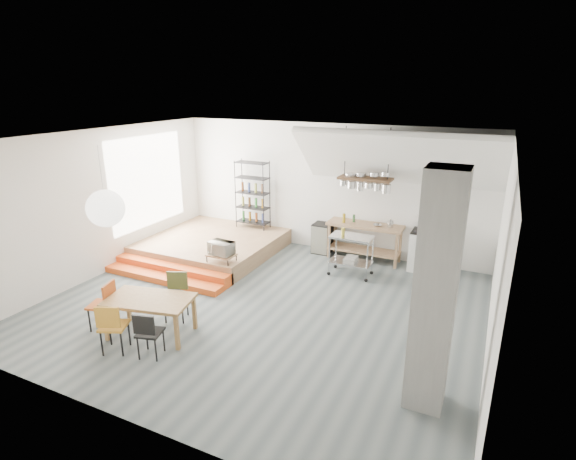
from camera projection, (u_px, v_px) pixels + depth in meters
The scene contains 26 objects.
floor at pixel (262, 305), 8.71m from camera, with size 8.00×8.00×0.00m, color #515B5E.
wall_back at pixel (328, 188), 11.22m from camera, with size 8.00×0.04×3.20m, color silver.
wall_left at pixel (101, 203), 9.85m from camera, with size 0.04×7.00×3.20m, color silver.
wall_right at pixel (500, 262), 6.58m from camera, with size 0.04×7.00×3.20m, color silver.
ceiling at pixel (259, 138), 7.72m from camera, with size 8.00×7.00×0.02m, color white.
slope_ceiling at pixel (398, 159), 9.67m from camera, with size 4.40×1.80×0.15m, color white.
window_pane at pixel (148, 181), 11.06m from camera, with size 0.02×2.50×2.20m, color white.
platform at pixel (213, 245), 11.38m from camera, with size 3.00×3.00×0.40m, color #8E6847.
step_lower at pixel (162, 278), 9.75m from camera, with size 3.00×0.35×0.13m, color #E9561B.
step_upper at pixel (172, 270), 10.03m from camera, with size 3.00×0.35×0.27m, color #E9561B.
concrete_column at pixel (435, 294), 5.58m from camera, with size 0.50×0.50×3.20m, color gray.
kitchen_counter at pixel (365, 235), 10.77m from camera, with size 1.80×0.60×0.91m.
stove at pixel (424, 250), 10.25m from camera, with size 0.60×0.60×1.18m.
pot_rack at pixel (366, 182), 10.15m from camera, with size 1.20×0.50×1.43m.
wire_shelving at pixel (253, 194), 11.86m from camera, with size 0.88×0.38×1.80m.
microwave_shelf at pixel (221, 255), 9.75m from camera, with size 0.60×0.40×0.16m.
paper_lantern at pixel (106, 208), 7.15m from camera, with size 0.60×0.60×0.60m, color white.
dining_table at pixel (149, 302), 7.52m from camera, with size 1.56×1.09×0.67m.
chair_mustard at pixel (112, 324), 7.01m from camera, with size 0.52×0.52×0.87m.
chair_black at pixel (148, 331), 6.90m from camera, with size 0.45×0.45×0.79m.
chair_olive at pixel (176, 292), 8.11m from camera, with size 0.51×0.51×0.86m.
chair_red at pixel (105, 301), 7.73m from camera, with size 0.50×0.50×0.87m.
rolling_cart at pixel (351, 250), 9.91m from camera, with size 0.94×0.53×0.92m.
mini_fridge at pixel (322, 238), 11.34m from camera, with size 0.45×0.45×0.76m, color black.
microwave at pixel (221, 248), 9.70m from camera, with size 0.52×0.35×0.29m, color beige.
bowl at pixel (377, 225), 10.51m from camera, with size 0.19×0.19×0.05m, color silver.
Camera 1 is at (3.82, -6.85, 4.09)m, focal length 28.00 mm.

